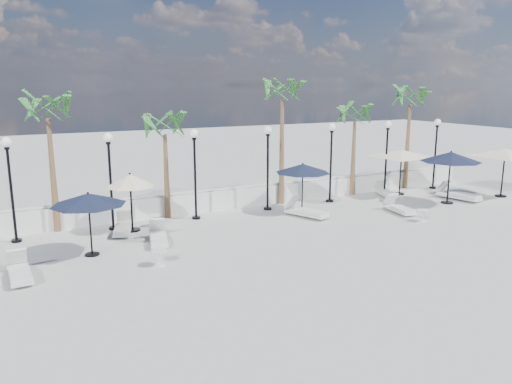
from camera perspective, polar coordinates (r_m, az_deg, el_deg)
name	(u,v)px	position (r m, az deg, el deg)	size (l,w,h in m)	color
ground	(357,250)	(17.85, 11.49, -6.51)	(100.00, 100.00, 0.00)	#ACACA6
balustrade	(257,196)	(23.78, 0.17, -0.40)	(26.00, 0.30, 1.01)	silver
lamppost_0	(10,175)	(19.81, -26.33, 1.75)	(0.36, 0.36, 3.84)	black
lamppost_1	(110,168)	(20.17, -16.37, 2.69)	(0.36, 0.36, 3.84)	black
lamppost_2	(195,161)	(21.11, -7.02, 3.49)	(0.36, 0.36, 3.84)	black
lamppost_3	(268,156)	(22.55, 1.35, 4.13)	(0.36, 0.36, 3.84)	black
lamppost_4	(331,151)	(24.42, 8.59, 4.61)	(0.36, 0.36, 3.84)	black
lamppost_5	(387,147)	(26.62, 14.72, 4.96)	(0.36, 0.36, 3.84)	black
lamppost_6	(436,144)	(29.08, 19.88, 5.22)	(0.36, 0.36, 3.84)	black
palm_0	(48,115)	(20.47, -22.71, 8.14)	(2.60, 2.60, 5.50)	brown
palm_1	(165,131)	(21.39, -10.39, 6.91)	(2.60, 2.60, 4.70)	brown
palm_2	(282,96)	(23.63, 3.03, 10.87)	(2.60, 2.60, 6.10)	brown
palm_3	(355,119)	(26.12, 11.24, 8.21)	(2.60, 2.60, 4.90)	brown
palm_4	(410,102)	(28.54, 17.21, 9.79)	(2.60, 2.60, 5.70)	brown
lounger_1	(20,272)	(16.46, -25.40, -8.24)	(0.66, 1.85, 0.68)	silver
lounger_2	(158,237)	(18.52, -11.11, -5.05)	(1.00, 1.92, 0.69)	silver
lounger_3	(123,227)	(20.05, -14.98, -3.91)	(1.12, 1.93, 0.69)	silver
lounger_4	(399,208)	(23.30, 16.04, -1.76)	(0.87, 1.89, 0.68)	silver
lounger_5	(306,211)	(21.81, 5.75, -2.20)	(1.35, 2.10, 0.75)	silver
lounger_6	(385,192)	(26.58, 14.58, 0.01)	(1.16, 1.93, 0.69)	silver
lounger_7	(458,194)	(26.91, 22.12, -0.25)	(1.15, 2.27, 0.82)	silver
side_table_0	(155,219)	(20.70, -11.47, -3.09)	(0.48, 0.48, 0.46)	silver
side_table_1	(159,256)	(16.24, -11.00, -7.23)	(0.52, 0.52, 0.51)	silver
side_table_2	(423,215)	(22.13, 18.54, -2.45)	(0.51, 0.51, 0.49)	silver
parasol_navy_left	(88,199)	(17.36, -18.62, -0.82)	(2.48, 2.48, 2.19)	black
parasol_navy_mid	(303,169)	(22.46, 5.36, 2.67)	(2.49, 2.49, 2.23)	black
parasol_navy_right	(451,157)	(25.57, 21.37, 3.74)	(2.87, 2.87, 2.58)	black
parasol_cream_sq_a	(402,150)	(26.93, 16.33, 4.61)	(5.13, 5.13, 2.52)	black
parasol_cream_sq_b	(506,149)	(28.26, 26.62, 4.39)	(5.29, 5.29, 2.65)	black
parasol_cream_small	(130,181)	(19.87, -14.20, 1.20)	(1.89, 1.89, 2.33)	black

